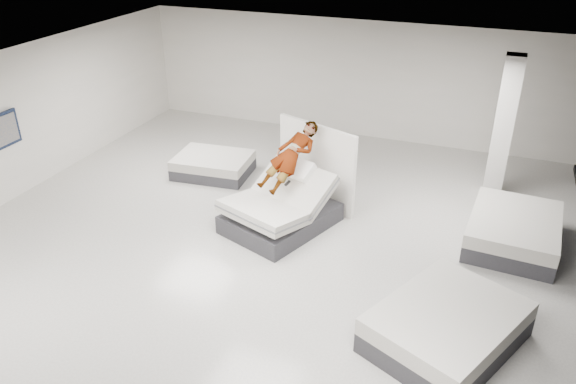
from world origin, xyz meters
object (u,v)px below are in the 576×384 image
(flat_bed_right_near, at_px, (447,327))
(hero_bed, at_px, (280,210))
(divider_panel, at_px, (316,165))
(remote, at_px, (287,183))
(wall_poster, at_px, (1,131))
(column, at_px, (503,129))
(flat_bed_left_far, at_px, (213,165))
(flat_bed_right_far, at_px, (513,231))
(person, at_px, (291,165))

(flat_bed_right_near, bearing_deg, hero_bed, 147.39)
(hero_bed, distance_m, divider_panel, 1.36)
(remote, distance_m, wall_poster, 6.27)
(remote, height_order, column, column)
(flat_bed_left_far, relative_size, column, 0.58)
(flat_bed_right_far, bearing_deg, wall_poster, -169.20)
(flat_bed_left_far, height_order, wall_poster, wall_poster)
(hero_bed, bearing_deg, person, 69.78)
(hero_bed, xyz_separation_m, person, (0.11, 0.30, 0.89))
(person, height_order, flat_bed_right_far, person)
(column, bearing_deg, divider_panel, -153.17)
(flat_bed_right_far, relative_size, column, 0.70)
(person, relative_size, flat_bed_right_far, 0.76)
(flat_bed_right_near, bearing_deg, person, 143.30)
(flat_bed_left_far, bearing_deg, person, -29.15)
(flat_bed_right_far, xyz_separation_m, flat_bed_right_near, (-0.86, -3.30, 0.01))
(person, xyz_separation_m, flat_bed_right_far, (4.33, 0.71, -0.99))
(hero_bed, bearing_deg, remote, -28.96)
(flat_bed_right_far, xyz_separation_m, wall_poster, (-10.42, -1.99, 1.30))
(wall_poster, bearing_deg, flat_bed_right_far, 10.80)
(hero_bed, distance_m, flat_bed_left_far, 3.00)
(column, bearing_deg, remote, -140.18)
(remote, relative_size, flat_bed_right_near, 0.05)
(column, bearing_deg, person, -144.64)
(remote, xyz_separation_m, wall_poster, (-6.18, -0.87, 0.52))
(person, bearing_deg, remote, -57.85)
(hero_bed, bearing_deg, wall_poster, -170.69)
(remote, bearing_deg, hero_bed, 171.26)
(person, xyz_separation_m, wall_poster, (-6.10, -1.28, 0.32))
(hero_bed, relative_size, person, 1.51)
(divider_panel, distance_m, flat_bed_right_near, 4.79)
(remote, distance_m, flat_bed_right_far, 4.45)
(column, bearing_deg, flat_bed_right_near, -93.94)
(hero_bed, height_order, flat_bed_right_far, hero_bed)
(remote, xyz_separation_m, flat_bed_left_far, (-2.64, 1.83, -0.84))
(remote, relative_size, column, 0.04)
(hero_bed, height_order, divider_panel, divider_panel)
(flat_bed_right_far, distance_m, flat_bed_left_far, 6.92)
(hero_bed, height_order, wall_poster, wall_poster)
(person, bearing_deg, flat_bed_left_far, 171.07)
(person, distance_m, flat_bed_right_far, 4.49)
(hero_bed, distance_m, remote, 0.72)
(remote, bearing_deg, column, 60.03)
(flat_bed_right_near, xyz_separation_m, column, (0.37, 5.31, 1.29))
(divider_panel, bearing_deg, flat_bed_left_far, -168.98)
(flat_bed_right_near, bearing_deg, remote, 147.19)
(person, bearing_deg, flat_bed_right_far, 29.54)
(remote, bearing_deg, wall_poster, -151.74)
(person, distance_m, wall_poster, 6.24)
(flat_bed_left_far, bearing_deg, flat_bed_right_near, -33.65)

